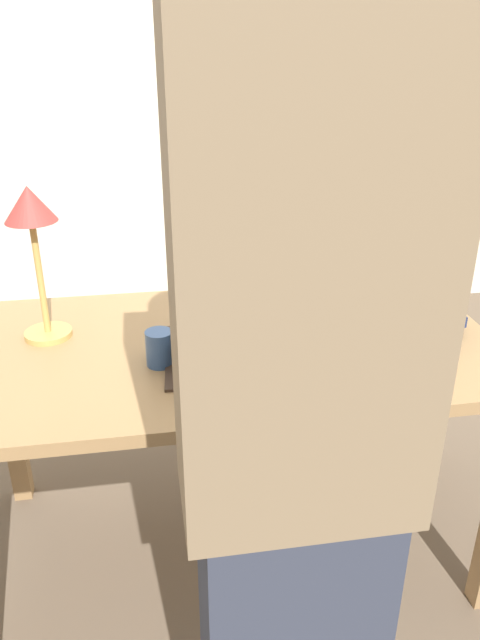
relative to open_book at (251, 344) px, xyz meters
name	(u,v)px	position (x,y,z in m)	size (l,w,h in m)	color
ground_plane	(229,542)	(-0.05, 0.08, -0.77)	(12.00, 12.00, 0.00)	brown
wall_back	(173,74)	(-0.05, 1.91, 0.53)	(8.00, 0.06, 2.60)	beige
reading_desk	(227,371)	(-0.05, 0.08, -0.12)	(1.49, 0.79, 0.74)	#937047
open_book	(251,344)	(0.00, 0.00, 0.00)	(0.47, 0.38, 0.10)	#38281E
book_stack_tall	(414,300)	(0.50, 0.11, 0.04)	(0.25, 0.30, 0.14)	slate
book_standing_upright	(365,289)	(0.34, 0.09, 0.10)	(0.06, 0.20, 0.25)	#BC8933
reading_lamp	(32,226)	(-0.54, 0.19, 0.29)	(0.14, 0.14, 0.43)	tan
coffee_mug	(159,348)	(-0.24, -0.01, 0.02)	(0.07, 0.10, 0.09)	#335184
pencil	(280,396)	(0.03, -0.22, -0.03)	(0.04, 0.16, 0.01)	gold
person_reader	(295,483)	(-0.05, -0.69, 0.12)	(0.36, 0.22, 1.78)	#2D3342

